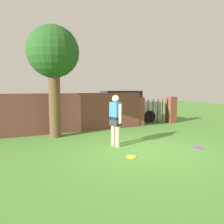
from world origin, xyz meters
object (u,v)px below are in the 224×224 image
(tree, at_px, (53,55))
(person, at_px, (116,118))
(car, at_px, (120,106))
(frisbee_yellow, at_px, (131,157))
(frisbee_purple, at_px, (198,148))

(tree, distance_m, person, 3.36)
(person, xyz_separation_m, car, (2.53, 4.48, -0.04))
(tree, distance_m, car, 5.15)
(car, xyz_separation_m, frisbee_yellow, (-2.63, -5.64, -0.85))
(person, xyz_separation_m, frisbee_purple, (2.18, -1.32, -0.89))
(car, relative_size, frisbee_purple, 16.26)
(frisbee_yellow, bearing_deg, frisbee_purple, -3.96)
(tree, xyz_separation_m, frisbee_purple, (3.67, -3.44, -3.03))
(car, relative_size, frisbee_yellow, 16.26)
(frisbee_purple, bearing_deg, frisbee_yellow, 176.04)
(tree, xyz_separation_m, frisbee_yellow, (1.39, -3.28, -3.03))
(tree, xyz_separation_m, car, (4.02, 2.36, -2.18))
(frisbee_yellow, height_order, frisbee_purple, same)
(person, height_order, frisbee_purple, person)
(frisbee_purple, bearing_deg, tree, 136.84)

